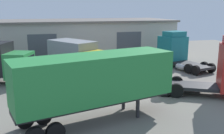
{
  "coord_description": "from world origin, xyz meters",
  "views": [
    {
      "loc": [
        -5.93,
        -16.35,
        6.41
      ],
      "look_at": [
        0.12,
        4.23,
        1.6
      ],
      "focal_mm": 42.0,
      "sensor_mm": 36.0,
      "label": 1
    }
  ],
  "objects_px": {
    "container_trailer_green": "(95,80)",
    "traffic_cone": "(22,96)",
    "box_truck_yellow": "(78,57)",
    "tractor_unit_teal": "(175,50)"
  },
  "relations": [
    {
      "from": "container_trailer_green",
      "to": "traffic_cone",
      "type": "xyz_separation_m",
      "value": [
        -4.24,
        5.12,
        -2.25
      ]
    },
    {
      "from": "box_truck_yellow",
      "to": "traffic_cone",
      "type": "bearing_deg",
      "value": -74.91
    },
    {
      "from": "tractor_unit_teal",
      "to": "traffic_cone",
      "type": "xyz_separation_m",
      "value": [
        -16.16,
        -6.82,
        -1.59
      ]
    },
    {
      "from": "box_truck_yellow",
      "to": "traffic_cone",
      "type": "distance_m",
      "value": 7.27
    },
    {
      "from": "container_trailer_green",
      "to": "traffic_cone",
      "type": "height_order",
      "value": "container_trailer_green"
    },
    {
      "from": "box_truck_yellow",
      "to": "tractor_unit_teal",
      "type": "distance_m",
      "value": 11.38
    },
    {
      "from": "box_truck_yellow",
      "to": "tractor_unit_teal",
      "type": "height_order",
      "value": "tractor_unit_teal"
    },
    {
      "from": "tractor_unit_teal",
      "to": "box_truck_yellow",
      "type": "bearing_deg",
      "value": 85.73
    },
    {
      "from": "container_trailer_green",
      "to": "tractor_unit_teal",
      "type": "relative_size",
      "value": 1.41
    },
    {
      "from": "container_trailer_green",
      "to": "box_truck_yellow",
      "type": "distance_m",
      "value": 10.26
    }
  ]
}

